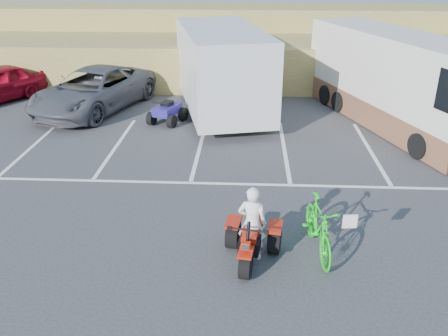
{
  "coord_description": "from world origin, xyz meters",
  "views": [
    {
      "loc": [
        1.51,
        -9.06,
        5.71
      ],
      "look_at": [
        0.97,
        1.24,
        1.0
      ],
      "focal_mm": 38.0,
      "sensor_mm": 36.0,
      "label": 1
    }
  ],
  "objects_px": {
    "red_trike_atv": "(250,261)",
    "rider": "(252,223)",
    "grey_pickup": "(93,90)",
    "rv_motorhome": "(393,86)",
    "green_dirt_bike": "(318,227)",
    "quad_atv_blue": "(168,122)",
    "cargo_trailer": "(222,68)",
    "quad_atv_green": "(207,121)"
  },
  "relations": [
    {
      "from": "red_trike_atv",
      "to": "cargo_trailer",
      "type": "height_order",
      "value": "cargo_trailer"
    },
    {
      "from": "grey_pickup",
      "to": "cargo_trailer",
      "type": "distance_m",
      "value": 5.1
    },
    {
      "from": "rv_motorhome",
      "to": "quad_atv_green",
      "type": "xyz_separation_m",
      "value": [
        -6.66,
        -0.08,
        -1.37
      ]
    },
    {
      "from": "red_trike_atv",
      "to": "rider",
      "type": "distance_m",
      "value": 0.81
    },
    {
      "from": "grey_pickup",
      "to": "cargo_trailer",
      "type": "bearing_deg",
      "value": 19.09
    },
    {
      "from": "rider",
      "to": "green_dirt_bike",
      "type": "xyz_separation_m",
      "value": [
        1.35,
        0.24,
        -0.19
      ]
    },
    {
      "from": "cargo_trailer",
      "to": "rv_motorhome",
      "type": "distance_m",
      "value": 6.26
    },
    {
      "from": "grey_pickup",
      "to": "cargo_trailer",
      "type": "height_order",
      "value": "cargo_trailer"
    },
    {
      "from": "red_trike_atv",
      "to": "cargo_trailer",
      "type": "distance_m",
      "value": 10.06
    },
    {
      "from": "green_dirt_bike",
      "to": "quad_atv_blue",
      "type": "height_order",
      "value": "green_dirt_bike"
    },
    {
      "from": "quad_atv_blue",
      "to": "rv_motorhome",
      "type": "bearing_deg",
      "value": 21.5
    },
    {
      "from": "red_trike_atv",
      "to": "rider",
      "type": "height_order",
      "value": "rider"
    },
    {
      "from": "red_trike_atv",
      "to": "grey_pickup",
      "type": "height_order",
      "value": "grey_pickup"
    },
    {
      "from": "grey_pickup",
      "to": "rv_motorhome",
      "type": "xyz_separation_m",
      "value": [
        11.17,
        -1.03,
        0.57
      ]
    },
    {
      "from": "rider",
      "to": "cargo_trailer",
      "type": "bearing_deg",
      "value": -74.08
    },
    {
      "from": "grey_pickup",
      "to": "rv_motorhome",
      "type": "bearing_deg",
      "value": 13.31
    },
    {
      "from": "red_trike_atv",
      "to": "rv_motorhome",
      "type": "height_order",
      "value": "rv_motorhome"
    },
    {
      "from": "rv_motorhome",
      "to": "green_dirt_bike",
      "type": "bearing_deg",
      "value": -133.15
    },
    {
      "from": "rider",
      "to": "quad_atv_green",
      "type": "relative_size",
      "value": 1.24
    },
    {
      "from": "green_dirt_bike",
      "to": "quad_atv_green",
      "type": "distance_m",
      "value": 8.85
    },
    {
      "from": "quad_atv_blue",
      "to": "quad_atv_green",
      "type": "distance_m",
      "value": 1.43
    },
    {
      "from": "grey_pickup",
      "to": "quad_atv_green",
      "type": "xyz_separation_m",
      "value": [
        4.52,
        -1.11,
        -0.81
      ]
    },
    {
      "from": "red_trike_atv",
      "to": "quad_atv_blue",
      "type": "distance_m",
      "value": 8.96
    },
    {
      "from": "red_trike_atv",
      "to": "quad_atv_blue",
      "type": "relative_size",
      "value": 1.13
    },
    {
      "from": "grey_pickup",
      "to": "rv_motorhome",
      "type": "height_order",
      "value": "rv_motorhome"
    },
    {
      "from": "rider",
      "to": "green_dirt_bike",
      "type": "bearing_deg",
      "value": -160.91
    },
    {
      "from": "quad_atv_blue",
      "to": "cargo_trailer",
      "type": "bearing_deg",
      "value": 55.66
    },
    {
      "from": "rv_motorhome",
      "to": "quad_atv_blue",
      "type": "height_order",
      "value": "rv_motorhome"
    },
    {
      "from": "grey_pickup",
      "to": "rv_motorhome",
      "type": "distance_m",
      "value": 11.24
    },
    {
      "from": "rider",
      "to": "green_dirt_bike",
      "type": "height_order",
      "value": "rider"
    },
    {
      "from": "green_dirt_bike",
      "to": "rv_motorhome",
      "type": "relative_size",
      "value": 0.22
    },
    {
      "from": "rv_motorhome",
      "to": "cargo_trailer",
      "type": "bearing_deg",
      "value": 150.48
    },
    {
      "from": "green_dirt_bike",
      "to": "cargo_trailer",
      "type": "xyz_separation_m",
      "value": [
        -2.51,
        9.46,
        1.12
      ]
    },
    {
      "from": "quad_atv_blue",
      "to": "quad_atv_green",
      "type": "height_order",
      "value": "quad_atv_blue"
    },
    {
      "from": "rider",
      "to": "cargo_trailer",
      "type": "height_order",
      "value": "cargo_trailer"
    },
    {
      "from": "rider",
      "to": "grey_pickup",
      "type": "bearing_deg",
      "value": -48.29
    },
    {
      "from": "green_dirt_bike",
      "to": "grey_pickup",
      "type": "bearing_deg",
      "value": 122.19
    },
    {
      "from": "rider",
      "to": "quad_atv_blue",
      "type": "xyz_separation_m",
      "value": [
        -3.06,
        8.29,
        -0.8
      ]
    },
    {
      "from": "green_dirt_bike",
      "to": "quad_atv_blue",
      "type": "relative_size",
      "value": 1.47
    },
    {
      "from": "rider",
      "to": "quad_atv_blue",
      "type": "bearing_deg",
      "value": -60.62
    },
    {
      "from": "quad_atv_blue",
      "to": "green_dirt_bike",
      "type": "bearing_deg",
      "value": -42.15
    },
    {
      "from": "rider",
      "to": "red_trike_atv",
      "type": "bearing_deg",
      "value": 90.0
    }
  ]
}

